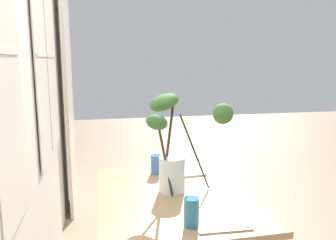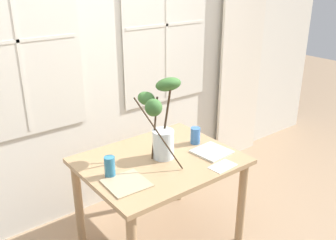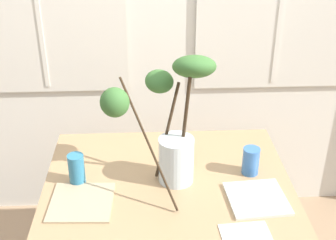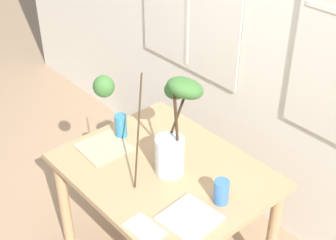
{
  "view_description": "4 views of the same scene",
  "coord_description": "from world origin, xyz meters",
  "px_view_note": "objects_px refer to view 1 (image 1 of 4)",
  "views": [
    {
      "loc": [
        -1.83,
        0.41,
        1.51
      ],
      "look_at": [
        0.03,
        0.03,
        1.18
      ],
      "focal_mm": 35.86,
      "sensor_mm": 36.0,
      "label": 1
    },
    {
      "loc": [
        -1.43,
        -1.95,
        2.02
      ],
      "look_at": [
        0.1,
        0.04,
        1.0
      ],
      "focal_mm": 40.34,
      "sensor_mm": 36.0,
      "label": 2
    },
    {
      "loc": [
        -0.08,
        -1.69,
        1.96
      ],
      "look_at": [
        -0.0,
        -0.02,
        1.06
      ],
      "focal_mm": 49.3,
      "sensor_mm": 36.0,
      "label": 3
    },
    {
      "loc": [
        1.55,
        -1.31,
        2.38
      ],
      "look_at": [
        0.06,
        -0.03,
        1.09
      ],
      "focal_mm": 51.34,
      "sensor_mm": 36.0,
      "label": 4
    }
  ],
  "objects_px": {
    "drinking_glass_blue_right": "(156,164)",
    "plate_square_left": "(218,219)",
    "vase_with_branches": "(173,146)",
    "plate_square_right": "(184,171)",
    "dining_table": "(174,211)",
    "drinking_glass_blue_left": "(191,212)"
  },
  "relations": [
    {
      "from": "drinking_glass_blue_right",
      "to": "plate_square_left",
      "type": "bearing_deg",
      "value": -166.29
    },
    {
      "from": "vase_with_branches",
      "to": "plate_square_right",
      "type": "relative_size",
      "value": 2.55
    },
    {
      "from": "dining_table",
      "to": "vase_with_branches",
      "type": "xyz_separation_m",
      "value": [
        0.02,
        0.0,
        0.39
      ]
    },
    {
      "from": "drinking_glass_blue_left",
      "to": "drinking_glass_blue_right",
      "type": "xyz_separation_m",
      "value": [
        0.78,
        0.03,
        -0.01
      ]
    },
    {
      "from": "dining_table",
      "to": "plate_square_right",
      "type": "bearing_deg",
      "value": -23.04
    },
    {
      "from": "drinking_glass_blue_right",
      "to": "drinking_glass_blue_left",
      "type": "bearing_deg",
      "value": -177.45
    },
    {
      "from": "dining_table",
      "to": "plate_square_left",
      "type": "height_order",
      "value": "plate_square_left"
    },
    {
      "from": "drinking_glass_blue_left",
      "to": "plate_square_right",
      "type": "distance_m",
      "value": 0.79
    },
    {
      "from": "plate_square_left",
      "to": "dining_table",
      "type": "bearing_deg",
      "value": 20.87
    },
    {
      "from": "vase_with_branches",
      "to": "drinking_glass_blue_left",
      "type": "height_order",
      "value": "vase_with_branches"
    },
    {
      "from": "drinking_glass_blue_left",
      "to": "drinking_glass_blue_right",
      "type": "distance_m",
      "value": 0.78
    },
    {
      "from": "vase_with_branches",
      "to": "plate_square_left",
      "type": "relative_size",
      "value": 2.37
    },
    {
      "from": "dining_table",
      "to": "drinking_glass_blue_left",
      "type": "height_order",
      "value": "drinking_glass_blue_left"
    },
    {
      "from": "plate_square_left",
      "to": "plate_square_right",
      "type": "relative_size",
      "value": 1.07
    },
    {
      "from": "vase_with_branches",
      "to": "plate_square_left",
      "type": "distance_m",
      "value": 0.5
    },
    {
      "from": "dining_table",
      "to": "plate_square_right",
      "type": "relative_size",
      "value": 4.57
    },
    {
      "from": "dining_table",
      "to": "drinking_glass_blue_left",
      "type": "bearing_deg",
      "value": 178.99
    },
    {
      "from": "vase_with_branches",
      "to": "drinking_glass_blue_right",
      "type": "distance_m",
      "value": 0.42
    },
    {
      "from": "plate_square_right",
      "to": "vase_with_branches",
      "type": "bearing_deg",
      "value": 155.27
    },
    {
      "from": "drinking_glass_blue_right",
      "to": "vase_with_branches",
      "type": "bearing_deg",
      "value": -173.63
    },
    {
      "from": "drinking_glass_blue_right",
      "to": "dining_table",
      "type": "bearing_deg",
      "value": -173.69
    },
    {
      "from": "dining_table",
      "to": "vase_with_branches",
      "type": "relative_size",
      "value": 1.79
    }
  ]
}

